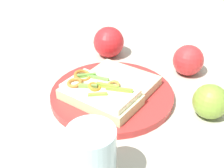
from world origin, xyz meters
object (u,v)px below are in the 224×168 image
plate (112,95)px  apple_0 (109,42)px  apple_2 (210,102)px  apple_3 (188,60)px  drinking_glass (92,160)px  bread_slice_side (123,79)px  sandwich (99,94)px

plate → apple_0: bearing=75.6°
apple_2 → apple_3: (0.04, 0.16, 0.00)m
apple_2 → drinking_glass: drinking_glass is taller
bread_slice_side → apple_3: size_ratio=2.01×
sandwich → apple_0: size_ratio=2.23×
sandwich → apple_3: 0.25m
bread_slice_side → drinking_glass: 0.28m
drinking_glass → apple_0: bearing=70.4°
bread_slice_side → apple_2: apple_2 is taller
sandwich → apple_2: bearing=-151.7°
plate → apple_2: 0.21m
plate → apple_2: (0.17, -0.12, 0.03)m
bread_slice_side → apple_3: apple_3 is taller
plate → drinking_glass: bearing=-114.0°
sandwich → apple_2: size_ratio=2.61×
plate → apple_3: size_ratio=3.58×
drinking_glass → plate: bearing=66.0°
bread_slice_side → apple_2: 0.20m
apple_0 → apple_2: apple_0 is taller
apple_0 → apple_3: bearing=-42.9°
plate → apple_3: (0.21, 0.04, 0.03)m
sandwich → apple_2: apple_2 is taller
plate → sandwich: size_ratio=1.46×
apple_3 → drinking_glass: size_ratio=0.66×
apple_3 → drinking_glass: drinking_glass is taller
sandwich → apple_2: 0.22m
apple_2 → drinking_glass: size_ratio=0.62×
sandwich → bread_slice_side: 0.09m
apple_3 → apple_0: bearing=137.1°
plate → bread_slice_side: (0.03, 0.03, 0.02)m
sandwich → apple_0: 0.23m
plate → bread_slice_side: bearing=37.5°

